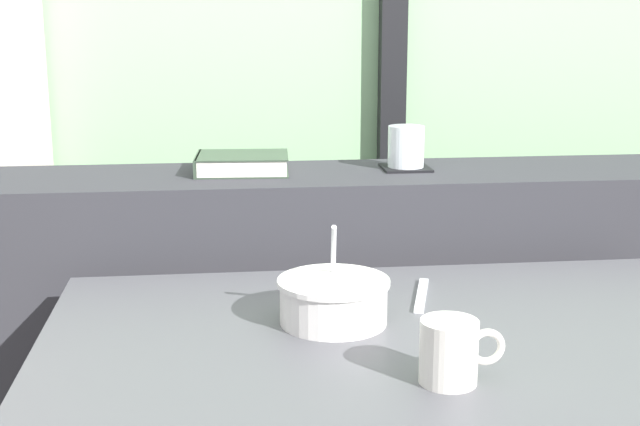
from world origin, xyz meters
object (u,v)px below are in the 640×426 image
at_px(juice_glass, 406,149).
at_px(fork_utensil, 422,295).
at_px(ceramic_mug, 450,351).
at_px(soup_bowl, 333,300).
at_px(closed_book, 241,163).
at_px(breakfast_table, 404,409).
at_px(coaster_square, 406,168).

bearing_deg(juice_glass, fork_utensil, -97.92).
height_order(fork_utensil, ceramic_mug, ceramic_mug).
bearing_deg(juice_glass, soup_bowl, -113.03).
xyz_separation_m(closed_book, soup_bowl, (0.13, -0.52, -0.13)).
relative_size(breakfast_table, soup_bowl, 6.23).
bearing_deg(soup_bowl, juice_glass, 66.97).
relative_size(coaster_square, fork_utensil, 0.59).
relative_size(juice_glass, fork_utensil, 0.51).
distance_m(coaster_square, fork_utensil, 0.44).
distance_m(breakfast_table, fork_utensil, 0.22).
xyz_separation_m(coaster_square, fork_utensil, (-0.06, -0.42, -0.14)).
relative_size(breakfast_table, closed_book, 5.46).
bearing_deg(breakfast_table, soup_bowl, 144.11).
height_order(breakfast_table, fork_utensil, fork_utensil).
distance_m(breakfast_table, soup_bowl, 0.20).
bearing_deg(juice_glass, breakfast_table, -101.74).
relative_size(breakfast_table, juice_glass, 12.48).
height_order(breakfast_table, ceramic_mug, ceramic_mug).
height_order(soup_bowl, ceramic_mug, soup_bowl).
xyz_separation_m(juice_glass, fork_utensil, (-0.06, -0.42, -0.18)).
bearing_deg(closed_book, fork_utensil, -55.31).
bearing_deg(breakfast_table, closed_book, 110.62).
distance_m(breakfast_table, closed_book, 0.69).
bearing_deg(soup_bowl, fork_utensil, 32.81).
bearing_deg(fork_utensil, coaster_square, 98.22).
relative_size(fork_utensil, ceramic_mug, 1.50).
bearing_deg(fork_utensil, juice_glass, 98.22).
distance_m(coaster_square, juice_glass, 0.04).
distance_m(breakfast_table, coaster_square, 0.66).
relative_size(coaster_square, soup_bowl, 0.57).
height_order(coaster_square, soup_bowl, soup_bowl).
bearing_deg(breakfast_table, coaster_square, 78.26).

